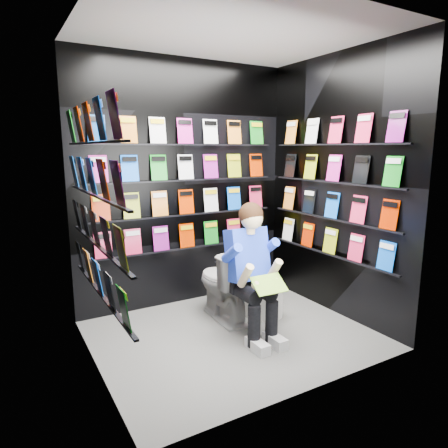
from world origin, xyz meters
TOP-DOWN VIEW (x-y plane):
  - floor at (0.00, 0.00)m, footprint 2.40×2.40m
  - ceiling at (0.00, 0.00)m, footprint 2.40×2.40m
  - wall_back at (0.00, 1.00)m, footprint 2.40×0.04m
  - wall_front at (0.00, -1.00)m, footprint 2.40×0.04m
  - wall_left at (-1.20, 0.00)m, footprint 0.04×2.00m
  - wall_right at (1.20, 0.00)m, footprint 0.04×2.00m
  - comics_back at (0.00, 0.97)m, footprint 2.10×0.06m
  - comics_left at (-1.17, 0.00)m, footprint 0.06×1.70m
  - comics_right at (1.17, 0.00)m, footprint 0.06×1.70m
  - toilet at (0.12, 0.35)m, footprint 0.45×0.77m
  - longbox at (0.47, 0.20)m, footprint 0.32×0.41m
  - longbox_lid at (0.47, 0.20)m, footprint 0.34×0.44m
  - reader at (0.12, -0.03)m, footprint 0.51×0.72m
  - held_comic at (0.12, -0.38)m, footprint 0.29×0.18m

SIDE VIEW (x-z plane):
  - floor at x=0.00m, z-range 0.00..0.00m
  - longbox at x=0.47m, z-range 0.00..0.27m
  - longbox_lid at x=0.47m, z-range 0.27..0.30m
  - toilet at x=0.12m, z-range 0.00..0.73m
  - held_comic at x=0.12m, z-range 0.52..0.64m
  - reader at x=0.12m, z-range 0.10..1.39m
  - wall_back at x=0.00m, z-range 0.00..2.60m
  - wall_front at x=0.00m, z-range 0.00..2.60m
  - wall_left at x=-1.20m, z-range 0.00..2.60m
  - wall_right at x=1.20m, z-range 0.00..2.60m
  - comics_back at x=0.00m, z-range 0.62..1.99m
  - comics_left at x=-1.17m, z-range 0.62..1.99m
  - comics_right at x=1.17m, z-range 0.62..1.99m
  - ceiling at x=0.00m, z-range 2.60..2.60m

